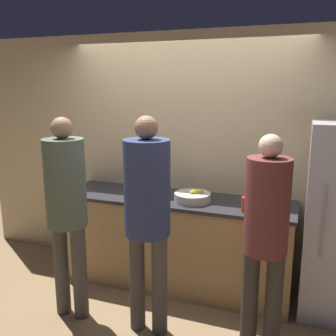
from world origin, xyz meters
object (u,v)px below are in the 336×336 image
at_px(person_center, 147,206).
at_px(fruit_bowl, 193,197).
at_px(person_right, 266,228).
at_px(bottle_dark, 266,201).
at_px(utensil_crock, 144,181).
at_px(bottle_red, 246,203).
at_px(cup_red, 275,200).
at_px(person_left, 66,202).

xyz_separation_m(person_center, fruit_bowl, (0.16, 0.75, -0.12)).
relative_size(person_right, bottle_dark, 11.92).
bearing_deg(person_right, utensil_crock, 145.56).
height_order(person_right, fruit_bowl, person_right).
relative_size(bottle_red, bottle_dark, 1.35).
xyz_separation_m(person_right, utensil_crock, (-1.41, 0.97, 0.00)).
height_order(person_center, bottle_red, person_center).
relative_size(fruit_bowl, cup_red, 3.72).
relative_size(person_left, utensil_crock, 6.97).
distance_m(person_right, fruit_bowl, 1.00).
relative_size(utensil_crock, bottle_dark, 1.79).
xyz_separation_m(fruit_bowl, utensil_crock, (-0.65, 0.32, 0.03)).
bearing_deg(fruit_bowl, bottle_red, -13.54).
distance_m(person_left, person_right, 1.67).
height_order(fruit_bowl, cup_red, fruit_bowl).
bearing_deg(person_center, utensil_crock, 114.94).
distance_m(utensil_crock, bottle_red, 1.26).
height_order(bottle_red, cup_red, bottle_red).
height_order(bottle_dark, cup_red, bottle_dark).
bearing_deg(bottle_dark, person_center, -136.23).
relative_size(person_right, cup_red, 18.05).
xyz_separation_m(fruit_bowl, bottle_red, (0.53, -0.13, 0.03)).
distance_m(person_center, person_right, 0.93).
relative_size(person_left, cup_red, 18.92).
xyz_separation_m(person_right, cup_red, (0.01, 0.81, -0.02)).
bearing_deg(bottle_red, cup_red, 50.57).
distance_m(person_right, bottle_red, 0.57).
bearing_deg(person_left, cup_red, 29.27).
height_order(person_left, fruit_bowl, person_left).
bearing_deg(bottle_red, person_center, -138.07).
bearing_deg(person_center, bottle_dark, 43.77).
height_order(person_right, utensil_crock, person_right).
bearing_deg(bottle_dark, person_right, -84.31).
bearing_deg(utensil_crock, fruit_bowl, -25.78).
bearing_deg(cup_red, bottle_dark, -129.67).
height_order(fruit_bowl, bottle_dark, bottle_dark).
relative_size(person_center, cup_red, 19.23).
relative_size(person_left, bottle_red, 9.24).
bearing_deg(person_center, cup_red, 44.39).
distance_m(fruit_bowl, bottle_red, 0.55).
distance_m(person_center, bottle_red, 0.93).
bearing_deg(person_center, fruit_bowl, 78.07).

